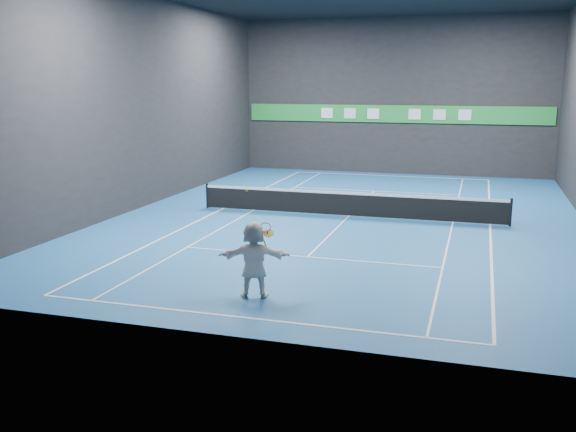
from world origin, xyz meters
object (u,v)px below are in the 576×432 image
(player, at_px, (254,259))
(tennis_net, at_px, (349,203))
(tennis_racket, at_px, (266,230))
(tennis_ball, at_px, (246,190))

(player, distance_m, tennis_net, 10.44)
(tennis_net, height_order, tennis_racket, tennis_racket)
(player, height_order, tennis_net, player)
(tennis_ball, distance_m, tennis_racket, 1.10)
(tennis_racket, bearing_deg, player, -170.83)
(tennis_net, bearing_deg, tennis_racket, -90.11)
(player, xyz_separation_m, tennis_racket, (0.30, 0.05, 0.76))
(player, xyz_separation_m, tennis_net, (0.32, 10.43, -0.44))
(player, height_order, tennis_racket, player)
(tennis_net, distance_m, tennis_racket, 10.45)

